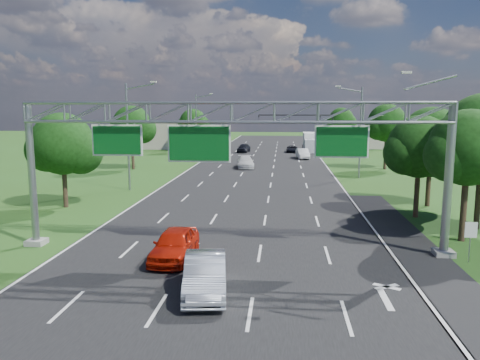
# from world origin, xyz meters

# --- Properties ---
(ground) EXTENTS (220.00, 220.00, 0.00)m
(ground) POSITION_xyz_m (0.00, 30.00, 0.00)
(ground) COLOR #274915
(ground) RESTS_ON ground
(road) EXTENTS (18.00, 180.00, 0.02)m
(road) POSITION_xyz_m (0.00, 30.00, 0.00)
(road) COLOR black
(road) RESTS_ON ground
(road_flare) EXTENTS (3.00, 30.00, 0.02)m
(road_flare) POSITION_xyz_m (10.20, 14.00, 0.00)
(road_flare) COLOR black
(road_flare) RESTS_ON ground
(sign_gantry) EXTENTS (23.50, 1.00, 9.56)m
(sign_gantry) POSITION_xyz_m (0.33, 12.00, 6.89)
(sign_gantry) COLOR gray
(sign_gantry) RESTS_ON ground
(regulatory_sign) EXTENTS (0.60, 0.08, 2.10)m
(regulatory_sign) POSITION_xyz_m (12.40, 10.98, 1.51)
(regulatory_sign) COLOR gray
(regulatory_sign) RESTS_ON ground
(traffic_signal) EXTENTS (12.21, 0.24, 7.00)m
(traffic_signal) POSITION_xyz_m (7.48, 65.00, 5.17)
(traffic_signal) COLOR black
(traffic_signal) RESTS_ON ground
(streetlight_l_near) EXTENTS (2.97, 0.22, 10.16)m
(streetlight_l_near) POSITION_xyz_m (-11.30, 30.00, 5.58)
(streetlight_l_near) COLOR gray
(streetlight_l_near) RESTS_ON ground
(streetlight_l_far) EXTENTS (2.97, 0.22, 10.16)m
(streetlight_l_far) POSITION_xyz_m (-11.30, 65.00, 5.58)
(streetlight_l_far) COLOR gray
(streetlight_l_far) RESTS_ON ground
(streetlight_r_mid) EXTENTS (2.97, 0.22, 10.16)m
(streetlight_r_mid) POSITION_xyz_m (11.30, 40.00, 5.58)
(streetlight_r_mid) COLOR gray
(streetlight_r_mid) RESTS_ON ground
(tree_cluster_right) EXTENTS (9.91, 14.60, 8.68)m
(tree_cluster_right) POSITION_xyz_m (14.80, 19.19, 5.31)
(tree_cluster_right) COLOR #2D2116
(tree_cluster_right) RESTS_ON ground
(tree_verge_la) EXTENTS (5.76, 4.80, 7.40)m
(tree_verge_la) POSITION_xyz_m (-13.92, 22.04, 4.76)
(tree_verge_la) COLOR #2D2116
(tree_verge_la) RESTS_ON ground
(tree_verge_lb) EXTENTS (5.76, 4.80, 8.06)m
(tree_verge_lb) POSITION_xyz_m (-15.92, 45.04, 5.41)
(tree_verge_lb) COLOR #2D2116
(tree_verge_lb) RESTS_ON ground
(tree_verge_lc) EXTENTS (5.76, 4.80, 7.62)m
(tree_verge_lc) POSITION_xyz_m (-12.92, 70.04, 4.98)
(tree_verge_lc) COLOR #2D2116
(tree_verge_lc) RESTS_ON ground
(tree_verge_rd) EXTENTS (5.76, 4.80, 8.28)m
(tree_verge_rd) POSITION_xyz_m (16.08, 48.04, 5.63)
(tree_verge_rd) COLOR #2D2116
(tree_verge_rd) RESTS_ON ground
(tree_verge_re) EXTENTS (5.76, 4.80, 7.84)m
(tree_verge_re) POSITION_xyz_m (14.08, 78.04, 5.20)
(tree_verge_re) COLOR #2D2116
(tree_verge_re) RESTS_ON ground
(building_left) EXTENTS (14.00, 10.00, 5.00)m
(building_left) POSITION_xyz_m (-22.00, 78.00, 2.50)
(building_left) COLOR #B0A294
(building_left) RESTS_ON ground
(building_right) EXTENTS (12.00, 9.00, 4.00)m
(building_right) POSITION_xyz_m (24.00, 82.00, 2.00)
(building_right) COLOR #B0A294
(building_right) RESTS_ON ground
(red_coupe) EXTENTS (2.03, 4.79, 1.61)m
(red_coupe) POSITION_xyz_m (-2.50, 10.09, 0.81)
(red_coupe) COLOR #B81A08
(red_coupe) RESTS_ON ground
(silver_sedan) EXTENTS (2.37, 5.08, 1.61)m
(silver_sedan) POSITION_xyz_m (-0.23, 5.93, 0.81)
(silver_sedan) COLOR silver
(silver_sedan) RESTS_ON ground
(car_queue_a) EXTENTS (2.67, 5.32, 1.48)m
(car_queue_a) POSITION_xyz_m (-1.83, 47.70, 0.74)
(car_queue_a) COLOR silver
(car_queue_a) RESTS_ON ground
(car_queue_b) EXTENTS (2.00, 4.17, 1.15)m
(car_queue_b) POSITION_xyz_m (4.62, 70.22, 0.57)
(car_queue_b) COLOR black
(car_queue_b) RESTS_ON ground
(car_queue_c) EXTENTS (2.37, 4.65, 1.52)m
(car_queue_c) POSITION_xyz_m (-3.87, 69.31, 0.76)
(car_queue_c) COLOR black
(car_queue_c) RESTS_ON ground
(car_queue_d) EXTENTS (2.14, 4.80, 1.53)m
(car_queue_d) POSITION_xyz_m (6.06, 59.82, 0.77)
(car_queue_d) COLOR white
(car_queue_d) RESTS_ON ground
(box_truck) EXTENTS (2.66, 8.68, 3.29)m
(box_truck) POSITION_xyz_m (8.00, 72.76, 1.58)
(box_truck) COLOR white
(box_truck) RESTS_ON ground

